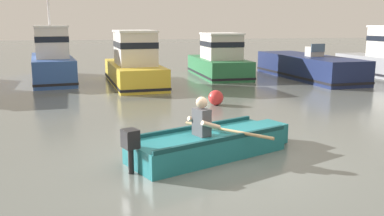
{
  "coord_description": "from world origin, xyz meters",
  "views": [
    {
      "loc": [
        -2.12,
        -7.22,
        2.54
      ],
      "look_at": [
        -0.11,
        2.24,
        0.55
      ],
      "focal_mm": 38.65,
      "sensor_mm": 36.0,
      "label": 1
    }
  ],
  "objects_px": {
    "mooring_buoy": "(216,98)",
    "moored_boat_green": "(219,61)",
    "moored_boat_blue": "(52,61)",
    "rowboat_with_person": "(211,143)",
    "moored_boat_navy": "(308,67)",
    "moored_boat_yellow": "(134,65)"
  },
  "relations": [
    {
      "from": "moored_boat_blue",
      "to": "rowboat_with_person",
      "type": "bearing_deg",
      "value": -70.25
    },
    {
      "from": "moored_boat_blue",
      "to": "moored_boat_navy",
      "type": "xyz_separation_m",
      "value": [
        11.59,
        -1.45,
        -0.4
      ]
    },
    {
      "from": "rowboat_with_person",
      "to": "moored_boat_yellow",
      "type": "xyz_separation_m",
      "value": [
        -0.74,
        9.88,
        0.58
      ]
    },
    {
      "from": "rowboat_with_person",
      "to": "moored_boat_green",
      "type": "height_order",
      "value": "moored_boat_green"
    },
    {
      "from": "moored_boat_navy",
      "to": "mooring_buoy",
      "type": "bearing_deg",
      "value": -137.59
    },
    {
      "from": "rowboat_with_person",
      "to": "moored_boat_yellow",
      "type": "distance_m",
      "value": 9.93
    },
    {
      "from": "moored_boat_blue",
      "to": "mooring_buoy",
      "type": "height_order",
      "value": "moored_boat_blue"
    },
    {
      "from": "moored_boat_yellow",
      "to": "moored_boat_navy",
      "type": "xyz_separation_m",
      "value": [
        8.11,
        0.43,
        -0.32
      ]
    },
    {
      "from": "rowboat_with_person",
      "to": "moored_boat_navy",
      "type": "distance_m",
      "value": 12.68
    },
    {
      "from": "moored_boat_blue",
      "to": "moored_boat_navy",
      "type": "height_order",
      "value": "moored_boat_blue"
    },
    {
      "from": "moored_boat_green",
      "to": "moored_boat_navy",
      "type": "xyz_separation_m",
      "value": [
        3.89,
        -1.48,
        -0.26
      ]
    },
    {
      "from": "moored_boat_navy",
      "to": "mooring_buoy",
      "type": "xyz_separation_m",
      "value": [
        -5.93,
        -5.42,
        -0.27
      ]
    },
    {
      "from": "moored_boat_blue",
      "to": "mooring_buoy",
      "type": "relative_size",
      "value": 12.32
    },
    {
      "from": "rowboat_with_person",
      "to": "moored_boat_green",
      "type": "bearing_deg",
      "value": 73.56
    },
    {
      "from": "moored_boat_yellow",
      "to": "moored_boat_blue",
      "type": "bearing_deg",
      "value": 151.63
    },
    {
      "from": "moored_boat_navy",
      "to": "rowboat_with_person",
      "type": "bearing_deg",
      "value": -125.56
    },
    {
      "from": "moored_boat_navy",
      "to": "mooring_buoy",
      "type": "distance_m",
      "value": 8.04
    },
    {
      "from": "moored_boat_blue",
      "to": "moored_boat_green",
      "type": "distance_m",
      "value": 7.7
    },
    {
      "from": "rowboat_with_person",
      "to": "moored_boat_navy",
      "type": "bearing_deg",
      "value": 54.44
    },
    {
      "from": "moored_boat_green",
      "to": "moored_boat_blue",
      "type": "bearing_deg",
      "value": -179.8
    },
    {
      "from": "rowboat_with_person",
      "to": "moored_boat_navy",
      "type": "relative_size",
      "value": 0.52
    },
    {
      "from": "mooring_buoy",
      "to": "moored_boat_green",
      "type": "bearing_deg",
      "value": 73.53
    }
  ]
}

